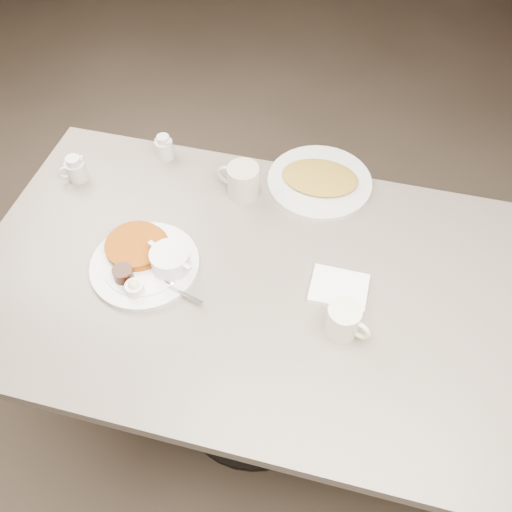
% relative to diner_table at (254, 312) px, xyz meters
% --- Properties ---
extents(room, '(7.04, 8.04, 2.84)m').
position_rel_diner_table_xyz_m(room, '(0.00, 0.00, 0.82)').
color(room, '#4C3F33').
rests_on(room, ground).
extents(diner_table, '(1.50, 0.90, 0.75)m').
position_rel_diner_table_xyz_m(diner_table, '(0.00, 0.00, 0.00)').
color(diner_table, slate).
rests_on(diner_table, ground).
extents(main_plate, '(0.38, 0.38, 0.07)m').
position_rel_diner_table_xyz_m(main_plate, '(-0.28, -0.03, 0.19)').
color(main_plate, silver).
rests_on(main_plate, diner_table).
extents(coffee_mug_near, '(0.12, 0.11, 0.09)m').
position_rel_diner_table_xyz_m(coffee_mug_near, '(0.25, -0.10, 0.22)').
color(coffee_mug_near, '#EDE7C8').
rests_on(coffee_mug_near, diner_table).
extents(napkin, '(0.15, 0.12, 0.02)m').
position_rel_diner_table_xyz_m(napkin, '(0.22, 0.02, 0.18)').
color(napkin, white).
rests_on(napkin, diner_table).
extents(coffee_mug_far, '(0.14, 0.11, 0.10)m').
position_rel_diner_table_xyz_m(coffee_mug_far, '(-0.11, 0.29, 0.22)').
color(coffee_mug_far, beige).
rests_on(coffee_mug_far, diner_table).
extents(creamer_left, '(0.08, 0.08, 0.08)m').
position_rel_diner_table_xyz_m(creamer_left, '(-0.61, 0.23, 0.21)').
color(creamer_left, beige).
rests_on(creamer_left, diner_table).
extents(creamer_right, '(0.08, 0.06, 0.08)m').
position_rel_diner_table_xyz_m(creamer_right, '(-0.39, 0.39, 0.21)').
color(creamer_right, beige).
rests_on(creamer_right, diner_table).
extents(hash_plate, '(0.32, 0.32, 0.04)m').
position_rel_diner_table_xyz_m(hash_plate, '(0.10, 0.39, 0.18)').
color(hash_plate, silver).
rests_on(hash_plate, diner_table).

